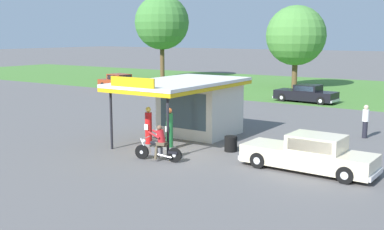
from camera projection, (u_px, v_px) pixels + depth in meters
name	position (u px, v px, depth m)	size (l,w,h in m)	color
ground_plane	(178.00, 154.00, 21.89)	(300.00, 300.00, 0.00)	#5B5959
grass_verge_strip	(356.00, 91.00, 46.50)	(120.00, 24.00, 0.01)	#477A33
service_station_kiosk	(196.00, 102.00, 25.65)	(4.26, 7.58, 3.56)	beige
gas_pump_nearside	(148.00, 128.00, 23.49)	(0.44, 0.44, 1.94)	slate
gas_pump_offside	(169.00, 130.00, 22.78)	(0.44, 0.44, 1.99)	slate
motorcycle_with_rider	(159.00, 146.00, 20.68)	(2.18, 0.76, 1.58)	black
featured_classic_sedan	(309.00, 155.00, 19.11)	(5.55, 1.98, 1.52)	beige
parked_car_second_row_spare	(120.00, 83.00, 47.60)	(5.78, 2.91, 1.55)	#993819
parked_car_back_row_centre_left	(204.00, 88.00, 42.25)	(5.42, 2.95, 1.60)	gold
parked_car_back_row_far_right	(306.00, 94.00, 38.82)	(5.23, 2.25, 1.43)	black
bystander_leaning_by_kiosk	(365.00, 120.00, 25.20)	(0.34, 0.34, 1.78)	black
bystander_chatting_near_pumps	(170.00, 100.00, 34.32)	(0.34, 0.34, 1.52)	black
tree_oak_centre	(162.00, 23.00, 58.69)	(6.69, 6.69, 10.28)	brown
tree_oak_far_left	(295.00, 37.00, 48.75)	(6.10, 6.10, 8.40)	brown
spare_tire_stack	(231.00, 144.00, 22.42)	(0.60, 0.60, 0.72)	black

